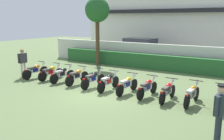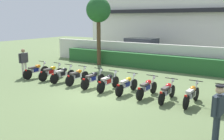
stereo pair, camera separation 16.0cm
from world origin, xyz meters
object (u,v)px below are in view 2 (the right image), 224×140
(inspector_person, at_px, (24,60))
(motorcycle_in_row_9, at_px, (192,94))
(motorcycle_in_row_4, at_px, (93,79))
(officer_0, at_px, (218,109))
(motorcycle_in_row_7, at_px, (147,88))
(motorcycle_in_row_10, at_px, (220,99))
(motorcycle_in_row_0, at_px, (36,70))
(tree_near_inspector, at_px, (98,11))
(motorcycle_in_row_5, at_px, (108,82))
(motorcycle_in_row_3, at_px, (77,76))
(motorcycle_in_row_6, at_px, (127,85))
(motorcycle_in_row_2, at_px, (63,74))
(motorcycle_in_row_1, at_px, (51,72))
(motorcycle_in_row_8, at_px, (167,91))
(parked_car, at_px, (143,49))

(inspector_person, bearing_deg, motorcycle_in_row_9, 1.24)
(motorcycle_in_row_4, distance_m, officer_0, 7.32)
(motorcycle_in_row_7, xyz_separation_m, motorcycle_in_row_10, (3.14, 0.05, 0.00))
(motorcycle_in_row_0, relative_size, officer_0, 1.12)
(motorcycle_in_row_4, xyz_separation_m, motorcycle_in_row_7, (3.13, -0.03, -0.00))
(inspector_person, bearing_deg, tree_near_inspector, 73.52)
(motorcycle_in_row_5, relative_size, motorcycle_in_row_7, 1.01)
(motorcycle_in_row_3, bearing_deg, motorcycle_in_row_6, -89.35)
(motorcycle_in_row_0, xyz_separation_m, motorcycle_in_row_2, (2.07, 0.14, -0.01))
(motorcycle_in_row_1, relative_size, motorcycle_in_row_8, 1.01)
(motorcycle_in_row_9, xyz_separation_m, motorcycle_in_row_10, (1.09, 0.07, -0.01))
(motorcycle_in_row_7, height_order, inspector_person, inspector_person)
(tree_near_inspector, height_order, motorcycle_in_row_8, tree_near_inspector)
(tree_near_inspector, xyz_separation_m, motorcycle_in_row_9, (8.66, -5.55, -3.68))
(motorcycle_in_row_4, distance_m, inspector_person, 5.24)
(motorcycle_in_row_9, bearing_deg, motorcycle_in_row_6, 92.89)
(motorcycle_in_row_2, bearing_deg, motorcycle_in_row_9, -88.17)
(motorcycle_in_row_3, height_order, inspector_person, inspector_person)
(parked_car, distance_m, motorcycle_in_row_3, 9.91)
(motorcycle_in_row_8, relative_size, officer_0, 1.07)
(motorcycle_in_row_3, relative_size, motorcycle_in_row_10, 0.99)
(motorcycle_in_row_2, xyz_separation_m, officer_0, (8.85, -3.02, 0.60))
(tree_near_inspector, bearing_deg, officer_0, -39.96)
(motorcycle_in_row_7, distance_m, officer_0, 4.64)
(tree_near_inspector, xyz_separation_m, motorcycle_in_row_4, (3.49, -5.51, -3.68))
(parked_car, xyz_separation_m, motorcycle_in_row_4, (1.79, -9.90, -0.49))
(motorcycle_in_row_4, xyz_separation_m, officer_0, (6.65, -3.00, 0.60))
(parked_car, relative_size, tree_near_inspector, 0.90)
(motorcycle_in_row_5, xyz_separation_m, officer_0, (5.64, -2.93, 0.60))
(motorcycle_in_row_2, xyz_separation_m, motorcycle_in_row_8, (6.33, -0.14, -0.00))
(parked_car, height_order, motorcycle_in_row_3, parked_car)
(motorcycle_in_row_6, height_order, inspector_person, inspector_person)
(tree_near_inspector, height_order, motorcycle_in_row_7, tree_near_inspector)
(inspector_person, bearing_deg, motorcycle_in_row_7, 1.65)
(motorcycle_in_row_4, relative_size, motorcycle_in_row_7, 1.01)
(motorcycle_in_row_6, xyz_separation_m, officer_0, (4.58, -2.94, 0.60))
(motorcycle_in_row_2, relative_size, motorcycle_in_row_9, 0.98)
(motorcycle_in_row_3, relative_size, motorcycle_in_row_7, 0.98)
(motorcycle_in_row_3, relative_size, motorcycle_in_row_4, 0.97)
(motorcycle_in_row_0, bearing_deg, tree_near_inspector, -6.31)
(motorcycle_in_row_2, xyz_separation_m, motorcycle_in_row_9, (7.37, -0.07, 0.01))
(parked_car, xyz_separation_m, motorcycle_in_row_9, (6.96, -9.95, -0.49))
(motorcycle_in_row_7, bearing_deg, motorcycle_in_row_6, 95.27)
(motorcycle_in_row_1, xyz_separation_m, motorcycle_in_row_9, (8.32, -0.10, 0.01))
(motorcycle_in_row_3, xyz_separation_m, motorcycle_in_row_5, (2.11, -0.09, -0.01))
(tree_near_inspector, distance_m, motorcycle_in_row_4, 7.49)
(motorcycle_in_row_10, bearing_deg, motorcycle_in_row_1, 90.48)
(motorcycle_in_row_7, bearing_deg, motorcycle_in_row_5, 94.84)
(motorcycle_in_row_1, relative_size, motorcycle_in_row_3, 1.01)
(motorcycle_in_row_0, xyz_separation_m, motorcycle_in_row_6, (6.35, 0.07, -0.01))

